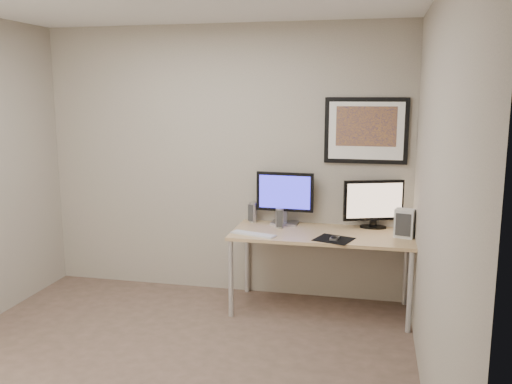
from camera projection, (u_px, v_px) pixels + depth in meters
floor at (161, 371)px, 3.87m from camera, size 3.60×3.60×0.00m
room at (177, 136)px, 4.01m from camera, size 3.60×3.60×3.60m
desk at (322, 240)px, 4.84m from camera, size 1.60×0.70×0.73m
framed_art at (366, 131)px, 4.91m from camera, size 0.75×0.04×0.60m
monitor_large at (285, 196)px, 5.10m from camera, size 0.55×0.19×0.50m
monitor_tv at (374, 203)px, 4.95m from camera, size 0.55×0.22×0.45m
speaker_left at (253, 212)px, 5.21m from camera, size 0.10×0.10×0.19m
speaker_right at (279, 218)px, 4.99m from camera, size 0.09×0.09×0.18m
keyboard at (253, 234)px, 4.75m from camera, size 0.43×0.23×0.01m
mousepad at (334, 239)px, 4.60m from camera, size 0.37×0.35×0.00m
mouse at (334, 237)px, 4.58m from camera, size 0.07×0.11×0.03m
fan_unit at (405, 223)px, 4.65m from camera, size 0.19×0.16×0.25m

